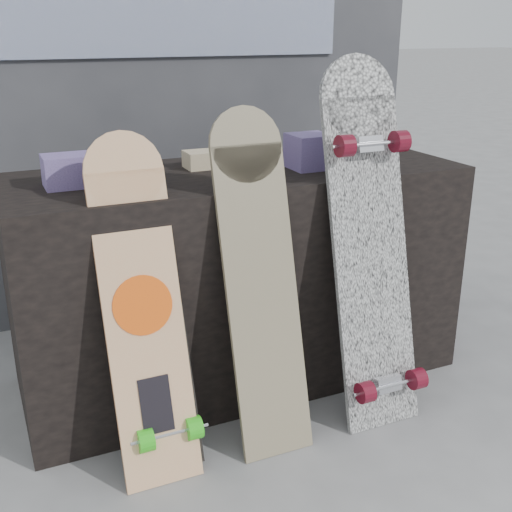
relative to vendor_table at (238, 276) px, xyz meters
name	(u,v)px	position (x,y,z in m)	size (l,w,h in m)	color
ground	(299,442)	(0.00, -0.50, -0.40)	(60.00, 60.00, 0.00)	slate
vendor_table	(238,276)	(0.00, 0.00, 0.00)	(1.60, 0.60, 0.80)	black
booth	(164,67)	(0.00, 0.85, 0.70)	(2.40, 0.22, 2.20)	#36363B
merch_box_purple	(73,170)	(-0.56, -0.01, 0.45)	(0.18, 0.12, 0.10)	#4F3F81
merch_box_small	(310,151)	(0.25, -0.07, 0.46)	(0.14, 0.14, 0.12)	#4F3F81
merch_box_flat	(215,158)	(-0.05, 0.09, 0.43)	(0.22, 0.10, 0.06)	#D1B78C
longboard_geisha	(141,300)	(-0.45, -0.35, 0.13)	(0.23, 0.32, 1.00)	beige
longboard_celtic	(260,273)	(-0.08, -0.37, 0.16)	(0.23, 0.30, 1.06)	beige
longboard_cascadia	(370,238)	(0.31, -0.38, 0.22)	(0.27, 0.37, 1.20)	white
skateboard_dark	(147,303)	(-0.42, -0.30, 0.09)	(0.22, 0.40, 0.95)	black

